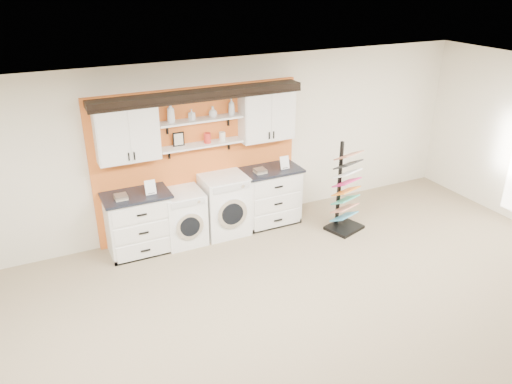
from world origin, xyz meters
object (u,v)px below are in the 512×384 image
base_cabinet_right (270,196)px  dryer (224,205)px  sample_rack (345,202)px  washer (183,217)px  base_cabinet_left (139,223)px

base_cabinet_right → dryer: bearing=-179.8°
sample_rack → base_cabinet_right: bearing=124.7°
washer → dryer: (0.71, 0.00, 0.06)m
base_cabinet_left → dryer: dryer is taller
washer → sample_rack: sample_rack is taller
base_cabinet_right → sample_rack: (1.00, -0.77, 0.00)m
washer → sample_rack: 2.67m
base_cabinet_right → base_cabinet_left: bearing=180.0°
sample_rack → washer: bearing=145.6°
base_cabinet_left → sample_rack: size_ratio=0.66×
base_cabinet_right → dryer: 0.84m
base_cabinet_left → dryer: bearing=-0.1°
dryer → base_cabinet_right: bearing=0.2°
base_cabinet_right → dryer: (-0.84, -0.00, 0.01)m
washer → dryer: dryer is taller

